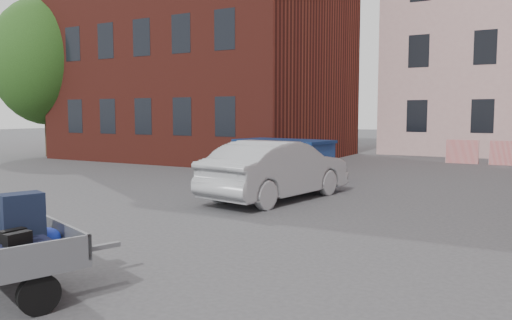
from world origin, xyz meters
The scene contains 8 objects.
ground centered at (0.00, 0.00, 0.00)m, with size 120.00×120.00×0.00m, color #38383A.
building_brick centered at (-9.00, 13.00, 7.00)m, with size 12.00×10.00×14.00m, color #591E16.
far_building centered at (-20.00, 22.00, 4.00)m, with size 6.00×6.00×8.00m, color maroon.
tree centered at (-16.00, 9.00, 5.17)m, with size 5.28×5.28×8.30m.
barriers centered at (4.20, 15.00, 0.50)m, with size 4.70×0.18×1.00m.
trailer centered at (-0.06, -4.23, 0.61)m, with size 1.88×1.98×1.20m.
dumpster centered at (-1.91, 6.61, 0.64)m, with size 3.25×2.01×1.28m.
silver_car centered at (-0.39, 3.14, 0.73)m, with size 1.54×4.41×1.45m, color #999CA0.
Camera 1 is at (5.04, -7.80, 2.09)m, focal length 35.00 mm.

